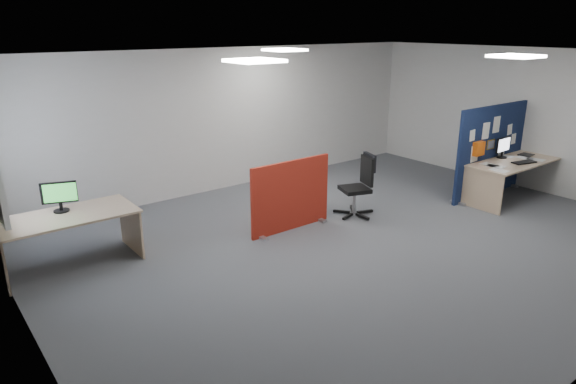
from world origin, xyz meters
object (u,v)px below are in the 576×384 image
red_divider (291,196)px  office_chair (361,181)px  monitor_second (59,195)px  main_desk (510,169)px  monitor_main (503,146)px  navy_divider (491,151)px  second_desk (67,226)px

red_divider → office_chair: bearing=-9.2°
red_divider → monitor_second: (-3.14, 0.95, 0.41)m
main_desk → red_divider: (-4.12, 1.27, -0.02)m
main_desk → monitor_main: (0.05, 0.22, 0.38)m
main_desk → navy_divider: bearing=108.3°
navy_divider → red_divider: navy_divider is taller
navy_divider → monitor_second: navy_divider is taller
second_desk → monitor_second: size_ratio=3.97×
red_divider → second_desk: (-3.14, 0.81, 0.01)m
monitor_main → second_desk: 7.56m
second_desk → red_divider: bearing=-14.5°
second_desk → office_chair: (4.47, -1.01, 0.03)m
office_chair → monitor_main: bearing=2.5°
main_desk → red_divider: bearing=162.8°
main_desk → monitor_second: 7.61m
navy_divider → main_desk: 0.47m
navy_divider → main_desk: (0.12, -0.35, -0.29)m
main_desk → office_chair: size_ratio=1.87×
main_desk → monitor_second: monitor_second is taller
main_desk → second_desk: same height
red_divider → navy_divider: bearing=-13.4°
monitor_main → office_chair: size_ratio=0.42×
monitor_main → main_desk: bearing=-106.2°
red_divider → main_desk: bearing=-17.7°
navy_divider → monitor_second: size_ratio=4.73×
navy_divider → main_desk: bearing=-71.7°
monitor_main → monitor_second: (-7.32, 2.00, 0.01)m
navy_divider → red_divider: (-4.01, 0.92, -0.31)m
main_desk → monitor_main: 0.44m
main_desk → red_divider: red_divider is taller
navy_divider → main_desk: size_ratio=1.07×
navy_divider → office_chair: size_ratio=2.00×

